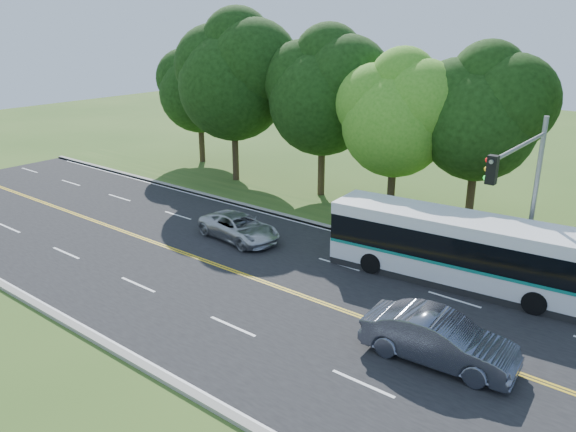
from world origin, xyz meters
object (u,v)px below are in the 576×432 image
Objects in this scene: sedan at (439,339)px; suv at (239,227)px; transit_bus at (462,251)px; traffic_signal at (524,183)px.

suv is (-12.46, 3.92, -0.18)m from sedan.
suv is at bearing 67.96° from sedan.
suv is at bearing -174.38° from transit_bus.
transit_bus is 6.28m from sedan.
traffic_signal is at bearing 4.43° from transit_bus.
traffic_signal reaches higher than sedan.
transit_bus is at bearing -72.28° from suv.
suv is (-10.76, -2.08, -0.81)m from transit_bus.
sedan is 13.07m from suv.
transit_bus reaches higher than sedan.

